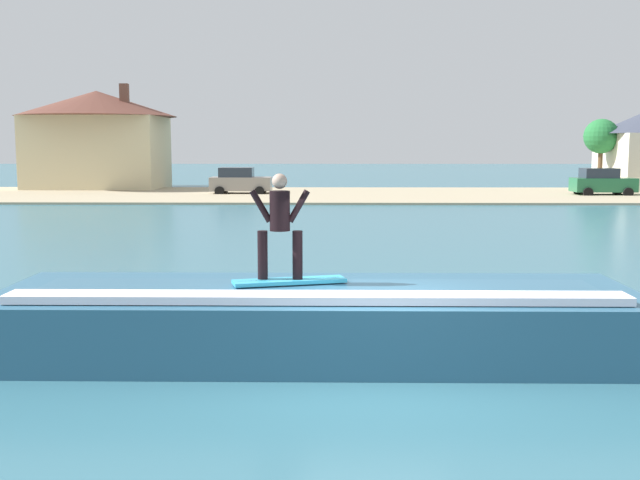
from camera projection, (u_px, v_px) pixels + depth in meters
ground_plane at (372, 376)px, 11.11m from camera, size 260.00×260.00×0.00m
wave_crest at (317, 319)px, 12.33m from camera, size 10.16×3.23×1.17m
surfboard at (289, 281)px, 12.13m from camera, size 1.83×0.90×0.06m
surfer at (280, 221)px, 12.02m from camera, size 0.95×0.32×1.67m
shoreline_bank at (341, 195)px, 51.06m from camera, size 120.00×16.01×0.13m
car_near_shore at (240, 181)px, 51.59m from camera, size 4.08×2.15×1.86m
car_far_shore at (602, 182)px, 50.15m from camera, size 3.96×2.15×1.86m
house_with_chimney at (98, 132)px, 58.11m from camera, size 11.98×11.98×7.87m
tree_tall_bare at (601, 137)px, 56.32m from camera, size 2.54×2.54×5.27m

